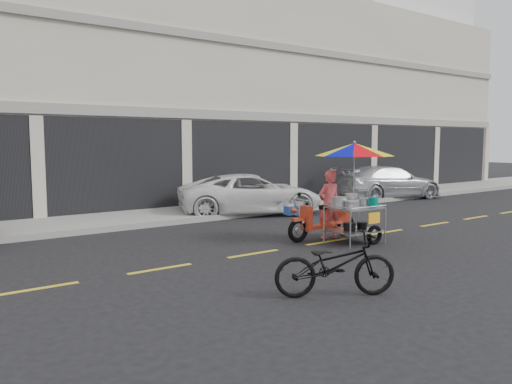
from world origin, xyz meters
TOP-DOWN VIEW (x-y plane):
  - ground at (0.00, 0.00)m, footprint 90.00×90.00m
  - sidewalk at (0.00, 5.50)m, footprint 45.00×3.00m
  - shophouse_block at (2.82, 10.59)m, footprint 36.00×8.11m
  - centerline at (0.00, 0.00)m, footprint 42.00×0.10m
  - white_pickup at (1.15, 4.49)m, footprint 4.87×3.51m
  - silver_pickup at (7.83, 4.70)m, footprint 4.66×2.60m
  - near_bicycle at (-2.64, -2.88)m, footprint 1.82×1.38m
  - food_vendor_rig at (0.38, -0.14)m, footprint 2.21×1.86m

SIDE VIEW (x-z plane):
  - ground at x=0.00m, z-range 0.00..0.00m
  - centerline at x=0.00m, z-range 0.00..0.01m
  - sidewalk at x=0.00m, z-range 0.00..0.15m
  - near_bicycle at x=-2.64m, z-range 0.00..0.92m
  - white_pickup at x=1.15m, z-range 0.00..1.23m
  - silver_pickup at x=7.83m, z-range 0.00..1.28m
  - food_vendor_rig at x=0.38m, z-range 0.28..2.52m
  - shophouse_block at x=2.82m, z-range -0.96..9.44m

